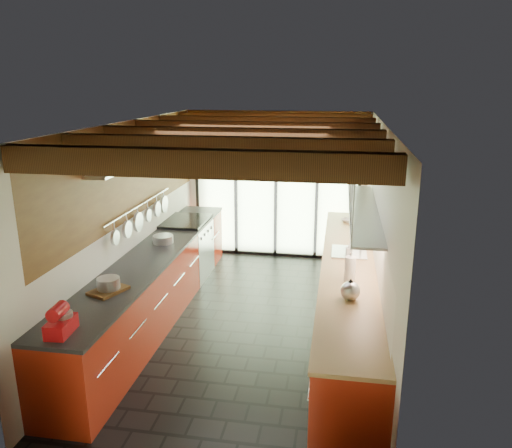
{
  "coord_description": "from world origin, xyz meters",
  "views": [
    {
      "loc": [
        1.11,
        -5.9,
        3.08
      ],
      "look_at": [
        0.03,
        0.4,
        1.25
      ],
      "focal_mm": 35.0,
      "sensor_mm": 36.0,
      "label": 1
    }
  ],
  "objects_px": {
    "kettle": "(350,290)",
    "paper_towel": "(350,269)",
    "soap_bottle": "(349,250)",
    "bowl": "(348,220)",
    "stand_mixer": "(61,321)"
  },
  "relations": [
    {
      "from": "stand_mixer",
      "to": "soap_bottle",
      "type": "height_order",
      "value": "stand_mixer"
    },
    {
      "from": "kettle",
      "to": "bowl",
      "type": "height_order",
      "value": "kettle"
    },
    {
      "from": "stand_mixer",
      "to": "soap_bottle",
      "type": "distance_m",
      "value": 3.56
    },
    {
      "from": "stand_mixer",
      "to": "paper_towel",
      "type": "distance_m",
      "value": 3.04
    },
    {
      "from": "kettle",
      "to": "paper_towel",
      "type": "distance_m",
      "value": 0.51
    },
    {
      "from": "soap_bottle",
      "to": "bowl",
      "type": "relative_size",
      "value": 0.81
    },
    {
      "from": "kettle",
      "to": "paper_towel",
      "type": "height_order",
      "value": "paper_towel"
    },
    {
      "from": "paper_towel",
      "to": "soap_bottle",
      "type": "distance_m",
      "value": 0.83
    },
    {
      "from": "kettle",
      "to": "soap_bottle",
      "type": "bearing_deg",
      "value": 90.0
    },
    {
      "from": "paper_towel",
      "to": "bowl",
      "type": "distance_m",
      "value": 2.47
    },
    {
      "from": "paper_towel",
      "to": "stand_mixer",
      "type": "bearing_deg",
      "value": -146.65
    },
    {
      "from": "soap_bottle",
      "to": "paper_towel",
      "type": "bearing_deg",
      "value": -90.0
    },
    {
      "from": "soap_bottle",
      "to": "bowl",
      "type": "height_order",
      "value": "soap_bottle"
    },
    {
      "from": "kettle",
      "to": "bowl",
      "type": "relative_size",
      "value": 1.32
    },
    {
      "from": "stand_mixer",
      "to": "paper_towel",
      "type": "bearing_deg",
      "value": 33.35
    }
  ]
}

